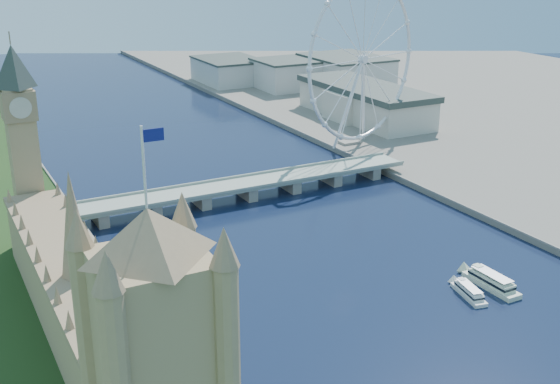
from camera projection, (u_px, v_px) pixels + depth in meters
parliament_range at (83, 311)px, 258.45m from camera, size 24.00×200.00×70.00m
big_ben at (20, 122)px, 332.46m from camera, size 20.02×20.02×110.00m
westminster_bridge at (246, 187)px, 427.18m from camera, size 220.00×22.00×9.50m
london_eye at (363, 60)px, 505.70m from camera, size 113.60×39.12×124.30m
county_hall at (364, 121)px, 614.89m from camera, size 54.00×144.00×35.00m
city_skyline at (166, 90)px, 657.81m from camera, size 505.00×280.00×32.00m
tour_boat_near at (468, 296)px, 308.54m from camera, size 11.70×26.08×5.54m
tour_boat_far at (491, 287)px, 316.54m from camera, size 8.45×32.85×7.29m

